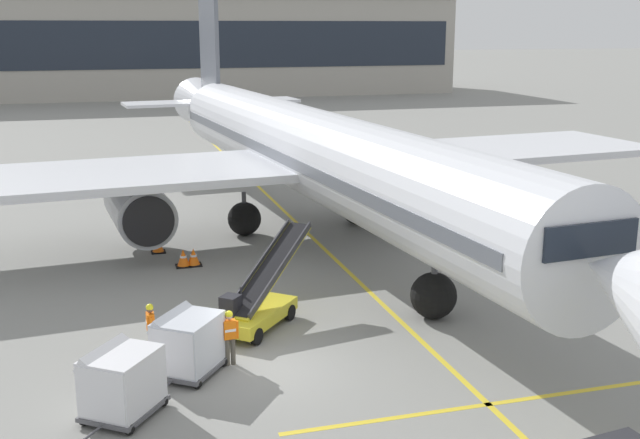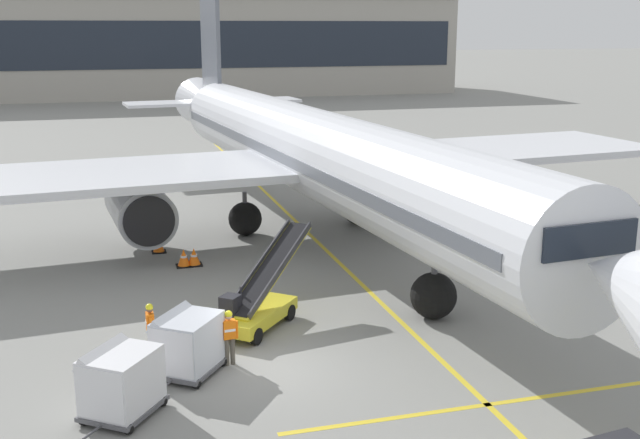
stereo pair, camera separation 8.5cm
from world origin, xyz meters
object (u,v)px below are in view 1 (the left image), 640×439
baggage_cart_second (121,381)px  ground_crew_by_loader (151,327)px  parked_airplane (310,152)px  ground_crew_by_carts (230,334)px  safety_cone_wingtip (183,258)px  belt_loader (257,302)px  safety_cone_nose_mark (158,245)px  safety_cone_engine_keepout (193,257)px  baggage_cart_lead (187,342)px

baggage_cart_second → ground_crew_by_loader: (1.03, 3.63, -0.00)m
parked_airplane → ground_crew_by_carts: bearing=-114.3°
baggage_cart_second → ground_crew_by_carts: (3.27, 2.37, -0.00)m
parked_airplane → safety_cone_wingtip: parked_airplane is taller
belt_loader → safety_cone_nose_mark: (-2.56, 10.07, -0.51)m
safety_cone_engine_keepout → safety_cone_wingtip: safety_cone_wingtip is taller
baggage_cart_lead → safety_cone_engine_keepout: bearing=82.1°
belt_loader → baggage_cart_second: belt_loader is taller
parked_airplane → safety_cone_engine_keepout: parked_airplane is taller
parked_airplane → safety_cone_nose_mark: (-7.49, -1.15, -3.75)m
ground_crew_by_loader → baggage_cart_second: bearing=-105.8°
belt_loader → baggage_cart_lead: bearing=-130.9°
baggage_cart_lead → baggage_cart_second: (-1.97, -2.10, 0.00)m
ground_crew_by_carts → safety_cone_nose_mark: (-1.11, 12.97, -0.64)m
ground_crew_by_loader → safety_cone_wingtip: ground_crew_by_loader is taller
baggage_cart_second → parked_airplane: bearing=59.7°
baggage_cart_second → ground_crew_by_loader: size_ratio=1.53×
baggage_cart_second → safety_cone_wingtip: 13.22m
baggage_cart_second → safety_cone_engine_keepout: (3.47, 12.89, -0.63)m
baggage_cart_lead → safety_cone_wingtip: baggage_cart_lead is taller
belt_loader → ground_crew_by_carts: 3.25m
baggage_cart_second → ground_crew_by_loader: bearing=74.2°
belt_loader → safety_cone_engine_keepout: (-1.25, 7.61, -0.50)m
baggage_cart_lead → ground_crew_by_loader: 1.80m
belt_loader → ground_crew_by_carts: belt_loader is taller
safety_cone_nose_mark → ground_crew_by_carts: bearing=-85.1°
baggage_cart_second → safety_cone_wingtip: size_ratio=3.51×
baggage_cart_second → safety_cone_nose_mark: 15.51m
ground_crew_by_loader → parked_airplane: bearing=56.1°
parked_airplane → baggage_cart_lead: size_ratio=18.25×
ground_crew_by_carts → safety_cone_wingtip: (-0.24, 10.48, -0.63)m
baggage_cart_lead → safety_cone_engine_keepout: 10.91m
safety_cone_engine_keepout → safety_cone_wingtip: 0.44m
safety_cone_engine_keepout → parked_airplane: bearing=30.2°
baggage_cart_lead → ground_crew_by_loader: (-0.94, 1.53, -0.00)m
baggage_cart_second → safety_cone_nose_mark: size_ratio=3.67×
belt_loader → safety_cone_nose_mark: 10.40m
safety_cone_wingtip → safety_cone_nose_mark: safety_cone_wingtip is taller
parked_airplane → safety_cone_engine_keepout: (-6.18, -3.60, -3.73)m
safety_cone_engine_keepout → baggage_cart_second: bearing=-105.1°
belt_loader → ground_crew_by_loader: size_ratio=2.77×
baggage_cart_lead → ground_crew_by_carts: (1.31, 0.27, -0.00)m
parked_airplane → ground_crew_by_loader: size_ratio=27.89×
ground_crew_by_carts → safety_cone_engine_keepout: 10.54m
belt_loader → baggage_cart_lead: size_ratio=1.81×
baggage_cart_lead → baggage_cart_second: 2.88m
safety_cone_wingtip → baggage_cart_second: bearing=-103.3°
parked_airplane → safety_cone_nose_mark: bearing=-171.3°
ground_crew_by_loader → ground_crew_by_carts: bearing=-29.3°
safety_cone_wingtip → baggage_cart_lead: bearing=-95.7°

